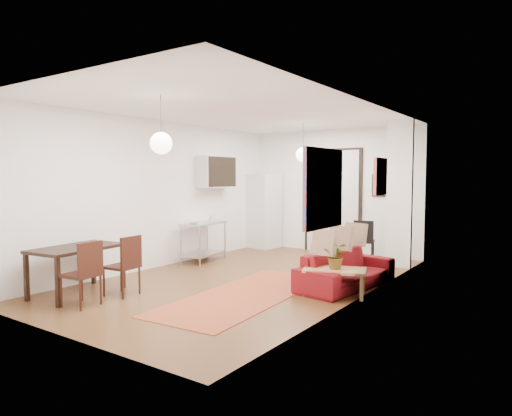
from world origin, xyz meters
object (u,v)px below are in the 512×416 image
Objects in this scene: fridge at (264,211)px; coffee_table at (335,272)px; dining_table at (77,252)px; dining_chair_near at (126,260)px; kitchen_counter at (204,237)px; black_side_chair at (366,237)px; sofa at (346,270)px; dining_chair_far at (86,267)px.

coffee_table is at bearing -35.33° from fridge.
dining_chair_near is at bearing 36.27° from dining_table.
dining_chair_near is (0.81, -2.72, 0.01)m from kitchen_counter.
black_side_chair is (-0.65, 2.94, 0.16)m from coffee_table.
fridge is at bearing 136.67° from coffee_table.
sofa is 2.44m from black_side_chair.
sofa is 1.38× the size of dining_table.
black_side_chair is (2.02, 5.37, -0.01)m from dining_chair_far.
fridge reaches higher than kitchen_counter.
fridge reaches higher than dining_chair_near.
black_side_chair is at bearing 21.77° from sofa.
sofa is 4.24m from dining_table.
kitchen_counter is 1.25× the size of dining_chair_near.
dining_chair_near is at bearing 139.64° from sofa.
black_side_chair is (-0.58, 2.36, 0.23)m from sofa.
black_side_chair is (2.83, 1.95, 0.00)m from kitchen_counter.
kitchen_counter is 3.51m from dining_chair_far.
dining_chair_far is at bearing -73.93° from fridge.
sofa is 3.49m from dining_chair_near.
dining_table is 0.67m from dining_chair_far.
coffee_table is 1.14× the size of dining_chair_far.
fridge is 5.78m from dining_chair_far.
dining_chair_far is (0.60, -0.26, -0.13)m from dining_table.
coffee_table is 0.91× the size of kitchen_counter.
dining_table is at bearing 47.88° from black_side_chair.
dining_chair_far is 5.74m from black_side_chair.
dining_chair_far is (-2.67, -2.43, 0.17)m from coffee_table.
dining_table reaches higher than coffee_table.
fridge is 2.88m from black_side_chair.
coffee_table is 3.61m from dining_chair_far.
sofa is 3.44m from kitchen_counter.
fridge is 1.32× the size of dining_table.
coffee_table is (0.07, -0.58, 0.07)m from sofa.
coffee_table is at bearing 33.59° from dining_table.
coffee_table is at bearing -23.83° from kitchen_counter.
fridge is at bearing 59.63° from sofa.
fridge is (-0.00, 2.29, 0.41)m from kitchen_counter.
kitchen_counter is (-3.48, 0.99, 0.16)m from coffee_table.
coffee_table is 3.18m from dining_chair_near.
sofa is 1.71× the size of kitchen_counter.
sofa is at bearing 132.45° from dining_chair_far.
black_side_chair reaches higher than dining_table.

